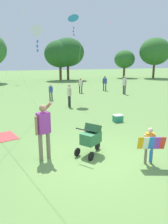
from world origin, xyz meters
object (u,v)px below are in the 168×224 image
picnic_blanket (0,138)px  person_red_shirt (124,83)px  person_sitting_far (69,93)px  kite_green_novelty (36,35)px  person_adult_flyer (44,127)px  person_back_turned (105,82)px  person_kid_running (51,91)px  cooler_box (118,118)px  person_couple_left (81,84)px  stroller (91,136)px  kite_orange_delta (73,19)px  child_with_butterfly_kite (150,143)px

picnic_blanket → person_red_shirt: bearing=38.1°
person_sitting_far → picnic_blanket: 6.27m
kite_green_novelty → picnic_blanket: kite_green_novelty is taller
person_adult_flyer → person_sitting_far: bearing=68.0°
person_adult_flyer → person_back_turned: (8.26, 13.16, -0.18)m
kite_green_novelty → person_back_turned: kite_green_novelty is taller
person_kid_running → picnic_blanket: size_ratio=0.99×
picnic_blanket → cooler_box: cooler_box is taller
person_kid_running → person_couple_left: bearing=38.6°
person_couple_left → person_back_turned: size_ratio=0.94×
person_couple_left → person_adult_flyer: bearing=-113.8°
person_couple_left → person_kid_running: (-3.30, -2.63, -0.09)m
person_red_shirt → person_back_turned: size_ratio=1.12×
stroller → person_back_turned: (6.79, 13.32, 0.24)m
kite_green_novelty → picnic_blanket: bearing=-125.6°
person_adult_flyer → person_sitting_far: person_adult_flyer is taller
stroller → person_red_shirt: bearing=55.1°
person_sitting_far → person_back_turned: bearing=48.5°
person_adult_flyer → kite_orange_delta: size_ratio=0.30×
child_with_butterfly_kite → person_adult_flyer: person_adult_flyer is taller
person_red_shirt → picnic_blanket: size_ratio=1.33×
child_with_butterfly_kite → person_adult_flyer: (-2.79, 1.38, 0.37)m
stroller → person_sitting_far: (1.36, 7.18, 0.27)m
stroller → kite_green_novelty: bearing=98.9°
kite_orange_delta → person_couple_left: kite_orange_delta is taller
child_with_butterfly_kite → person_adult_flyer: size_ratio=0.62×
kite_green_novelty → person_sitting_far: size_ratio=3.23×
kite_orange_delta → person_sitting_far: (-0.93, -1.92, -4.84)m
person_sitting_far → person_couple_left: (2.66, 5.45, -0.08)m
person_adult_flyer → person_kid_running: person_adult_flyer is taller
stroller → cooler_box: 4.04m
child_with_butterfly_kite → kite_green_novelty: (-2.16, 6.60, 3.54)m
person_adult_flyer → person_red_shirt: bearing=49.6°
stroller → kite_orange_delta: 10.68m
person_back_turned → kite_green_novelty: bearing=-133.8°
person_couple_left → person_red_shirt: bearing=-30.4°
child_with_butterfly_kite → kite_green_novelty: kite_green_novelty is taller
child_with_butterfly_kite → kite_orange_delta: (0.97, 10.33, 5.05)m
person_kid_running → person_red_shirt: bearing=5.4°
person_sitting_far → picnic_blanket: size_ratio=1.23×
kite_green_novelty → person_back_turned: bearing=46.2°
child_with_butterfly_kite → cooler_box: bearing=72.8°
child_with_butterfly_kite → cooler_box: size_ratio=2.47×
person_red_shirt → child_with_butterfly_kite: bearing=-117.3°
person_adult_flyer → kite_green_novelty: kite_green_novelty is taller
person_sitting_far → person_back_turned: 8.19m
person_adult_flyer → picnic_blanket: person_adult_flyer is taller
person_back_turned → cooler_box: 11.12m
kite_green_novelty → person_kid_running: size_ratio=4.01×
person_red_shirt → person_couple_left: bearing=149.6°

